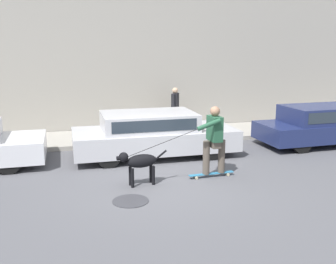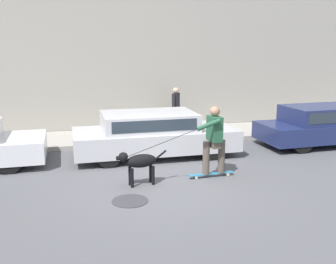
# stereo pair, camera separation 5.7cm
# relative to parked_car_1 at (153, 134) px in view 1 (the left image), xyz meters

# --- Properties ---
(ground_plane) EXTENTS (36.00, 36.00, 0.00)m
(ground_plane) POSITION_rel_parked_car_1_xyz_m (-0.29, -2.28, -0.61)
(ground_plane) COLOR #545459
(back_wall) EXTENTS (32.00, 0.30, 5.30)m
(back_wall) POSITION_rel_parked_car_1_xyz_m (-0.29, 3.53, 2.03)
(back_wall) COLOR #9E998E
(back_wall) RESTS_ON ground_plane
(sidewalk_curb) EXTENTS (30.00, 2.25, 0.13)m
(sidewalk_curb) POSITION_rel_parked_car_1_xyz_m (-0.29, 2.23, -0.55)
(sidewalk_curb) COLOR #A39E93
(sidewalk_curb) RESTS_ON ground_plane
(parked_car_1) EXTENTS (4.51, 1.89, 1.23)m
(parked_car_1) POSITION_rel_parked_car_1_xyz_m (0.00, 0.00, 0.00)
(parked_car_1) COLOR black
(parked_car_1) RESTS_ON ground_plane
(parked_car_2) EXTENTS (4.31, 1.82, 1.22)m
(parked_car_2) POSITION_rel_parked_car_1_xyz_m (5.45, -0.00, -0.01)
(parked_car_2) COLOR black
(parked_car_2) RESTS_ON ground_plane
(dog) EXTENTS (1.15, 0.39, 0.79)m
(dog) POSITION_rel_parked_car_1_xyz_m (-0.80, -2.31, -0.08)
(dog) COLOR black
(dog) RESTS_ON ground_plane
(skateboarder) EXTENTS (2.65, 0.66, 1.68)m
(skateboarder) POSITION_rel_parked_car_1_xyz_m (0.98, -2.15, 0.33)
(skateboarder) COLOR beige
(skateboarder) RESTS_ON ground_plane
(pedestrian_with_bag) EXTENTS (0.39, 0.59, 1.49)m
(pedestrian_with_bag) POSITION_rel_parked_car_1_xyz_m (1.36, 2.67, 0.34)
(pedestrian_with_bag) COLOR brown
(pedestrian_with_bag) RESTS_ON sidewalk_curb
(manhole_cover) EXTENTS (0.73, 0.73, 0.01)m
(manhole_cover) POSITION_rel_parked_car_1_xyz_m (-1.14, -3.18, -0.61)
(manhole_cover) COLOR #38383D
(manhole_cover) RESTS_ON ground_plane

